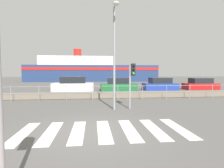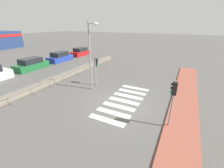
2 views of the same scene
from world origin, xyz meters
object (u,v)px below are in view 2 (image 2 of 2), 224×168
(traffic_light_near, at_px, (173,95))
(streetlamp, at_px, (91,49))
(parked_car_blue, at_px, (60,57))
(traffic_light_far, at_px, (96,66))
(parked_car_green, at_px, (31,65))
(parked_car_red, at_px, (81,52))

(traffic_light_near, height_order, streetlamp, streetlamp)
(parked_car_blue, bearing_deg, traffic_light_near, -118.31)
(traffic_light_near, distance_m, parked_car_blue, 19.47)
(traffic_light_near, bearing_deg, traffic_light_far, 62.83)
(parked_car_green, xyz_separation_m, parked_car_blue, (4.91, 0.00, 0.00))
(traffic_light_far, relative_size, parked_car_green, 0.62)
(traffic_light_far, distance_m, parked_car_blue, 11.69)
(traffic_light_far, xyz_separation_m, streetlamp, (-1.00, -0.29, 1.63))
(traffic_light_far, bearing_deg, parked_car_blue, 60.92)
(streetlamp, bearing_deg, parked_car_red, 41.77)
(traffic_light_near, distance_m, parked_car_green, 17.68)
(traffic_light_near, distance_m, traffic_light_far, 7.80)
(traffic_light_near, xyz_separation_m, traffic_light_far, (3.56, 6.94, -0.19))
(parked_car_blue, bearing_deg, parked_car_green, 180.00)
(traffic_light_far, relative_size, parked_car_blue, 0.65)
(parked_car_blue, bearing_deg, parked_car_red, 0.00)
(traffic_light_near, bearing_deg, parked_car_green, 75.90)
(traffic_light_near, height_order, parked_car_blue, traffic_light_near)
(streetlamp, relative_size, parked_car_green, 1.38)
(traffic_light_far, distance_m, parked_car_red, 14.80)
(traffic_light_near, height_order, traffic_light_far, traffic_light_near)
(parked_car_blue, xyz_separation_m, parked_car_red, (5.05, 0.00, -0.02))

